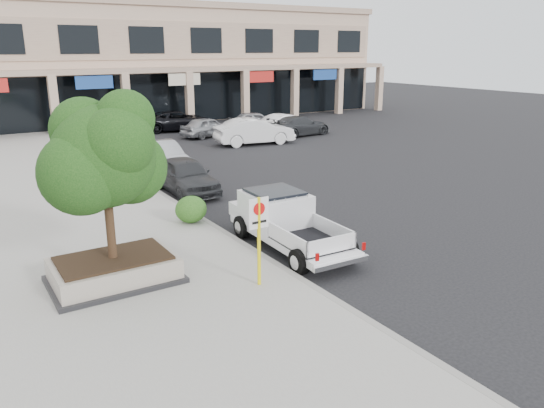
# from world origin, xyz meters

# --- Properties ---
(ground) EXTENTS (120.00, 120.00, 0.00)m
(ground) POSITION_xyz_m (0.00, 0.00, 0.00)
(ground) COLOR black
(ground) RESTS_ON ground
(sidewalk) EXTENTS (8.00, 52.00, 0.15)m
(sidewalk) POSITION_xyz_m (-5.50, 6.00, 0.07)
(sidewalk) COLOR gray
(sidewalk) RESTS_ON ground
(curb) EXTENTS (0.20, 52.00, 0.15)m
(curb) POSITION_xyz_m (-1.55, 6.00, 0.07)
(curb) COLOR gray
(curb) RESTS_ON ground
(strip_mall) EXTENTS (40.55, 12.43, 9.50)m
(strip_mall) POSITION_xyz_m (8.00, 33.93, 4.75)
(strip_mall) COLOR #C9A88D
(strip_mall) RESTS_ON ground
(planter) EXTENTS (3.20, 2.20, 0.68)m
(planter) POSITION_xyz_m (-5.71, 0.90, 0.48)
(planter) COLOR black
(planter) RESTS_ON sidewalk
(planter_tree) EXTENTS (2.90, 2.55, 4.00)m
(planter_tree) POSITION_xyz_m (-5.58, 1.05, 3.41)
(planter_tree) COLOR #312113
(planter_tree) RESTS_ON planter
(no_parking_sign) EXTENTS (0.55, 0.09, 2.30)m
(no_parking_sign) POSITION_xyz_m (-2.65, -1.24, 1.63)
(no_parking_sign) COLOR #FFE80D
(no_parking_sign) RESTS_ON sidewalk
(hedge) EXTENTS (1.10, 0.99, 0.93)m
(hedge) POSITION_xyz_m (-2.06, 4.28, 0.62)
(hedge) COLOR #1B4C15
(hedge) RESTS_ON sidewalk
(pickup_truck) EXTENTS (2.11, 5.29, 1.65)m
(pickup_truck) POSITION_xyz_m (-0.35, 0.71, 0.82)
(pickup_truck) COLOR white
(pickup_truck) RESTS_ON ground
(curb_car_a) EXTENTS (1.87, 4.41, 1.49)m
(curb_car_a) POSITION_xyz_m (-0.41, 8.56, 0.74)
(curb_car_a) COLOR #292A2D
(curb_car_a) RESTS_ON ground
(curb_car_b) EXTENTS (1.69, 4.84, 1.60)m
(curb_car_b) POSITION_xyz_m (-0.11, 12.27, 0.80)
(curb_car_b) COLOR #94969B
(curb_car_b) RESTS_ON ground
(curb_car_c) EXTENTS (2.56, 5.05, 1.40)m
(curb_car_c) POSITION_xyz_m (-0.26, 17.45, 0.70)
(curb_car_c) COLOR silver
(curb_car_c) RESTS_ON ground
(curb_car_d) EXTENTS (2.89, 5.26, 1.40)m
(curb_car_d) POSITION_xyz_m (-0.08, 21.71, 0.70)
(curb_car_d) COLOR black
(curb_car_d) RESTS_ON ground
(lot_car_a) EXTENTS (4.25, 2.56, 1.35)m
(lot_car_a) POSITION_xyz_m (6.78, 21.41, 0.68)
(lot_car_a) COLOR #999BA0
(lot_car_a) RESTS_ON ground
(lot_car_b) EXTENTS (5.24, 2.51, 1.66)m
(lot_car_b) POSITION_xyz_m (8.02, 17.10, 0.83)
(lot_car_b) COLOR silver
(lot_car_b) RESTS_ON ground
(lot_car_c) EXTENTS (4.99, 2.58, 1.38)m
(lot_car_c) POSITION_xyz_m (12.46, 18.40, 0.69)
(lot_car_c) COLOR #2B2D30
(lot_car_c) RESTS_ON ground
(lot_car_d) EXTENTS (5.61, 3.22, 1.47)m
(lot_car_d) POSITION_xyz_m (6.17, 25.14, 0.74)
(lot_car_d) COLOR black
(lot_car_d) RESTS_ON ground
(lot_car_e) EXTENTS (4.43, 2.74, 1.41)m
(lot_car_e) POSITION_xyz_m (11.08, 22.07, 0.70)
(lot_car_e) COLOR #97999E
(lot_car_e) RESTS_ON ground
(lot_car_f) EXTENTS (4.45, 1.88, 1.43)m
(lot_car_f) POSITION_xyz_m (12.07, 19.49, 0.71)
(lot_car_f) COLOR white
(lot_car_f) RESTS_ON ground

